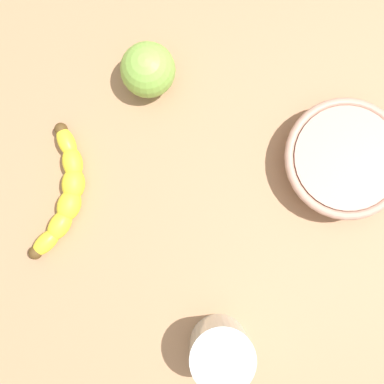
{
  "coord_description": "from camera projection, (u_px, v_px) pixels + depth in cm",
  "views": [
    {
      "loc": [
        -1.61,
        1.57,
        66.53
      ],
      "look_at": [
        -6.83,
        0.18,
        5.0
      ],
      "focal_mm": 42.9,
      "sensor_mm": 36.0,
      "label": 1
    }
  ],
  "objects": [
    {
      "name": "banana",
      "position": [
        65.0,
        193.0,
        0.62
      ],
      "size": [
        18.89,
        6.8,
        3.14
      ],
      "rotation": [
        0.0,
        0.0,
        3.22
      ],
      "color": "yellow",
      "rests_on": "wooden_tabletop"
    },
    {
      "name": "wooden_tabletop",
      "position": [
        178.0,
        240.0,
        0.65
      ],
      "size": [
        120.0,
        120.0,
        3.0
      ],
      "primitive_type": "cube",
      "color": "#A37653",
      "rests_on": "ground"
    },
    {
      "name": "ceramic_bowl",
      "position": [
        343.0,
        160.0,
        0.61
      ],
      "size": [
        16.3,
        16.3,
        4.69
      ],
      "color": "tan",
      "rests_on": "wooden_tabletop"
    },
    {
      "name": "green_apple_fruit",
      "position": [
        148.0,
        70.0,
        0.61
      ],
      "size": [
        7.47,
        7.47,
        7.47
      ],
      "primitive_type": "sphere",
      "color": "#84B747",
      "rests_on": "wooden_tabletop"
    },
    {
      "name": "smoothie_glass",
      "position": [
        221.0,
        351.0,
        0.58
      ],
      "size": [
        7.94,
        7.94,
        8.57
      ],
      "color": "silver",
      "rests_on": "wooden_tabletop"
    }
  ]
}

